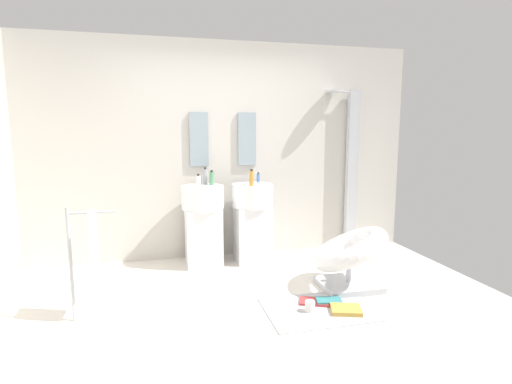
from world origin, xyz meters
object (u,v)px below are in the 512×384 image
at_px(magazine_red, 315,302).
at_px(soap_bottle_white, 198,181).
at_px(pedestal_sink_right, 253,220).
at_px(soap_bottle_grey, 205,176).
at_px(pedestal_sink_left, 203,222).
at_px(towel_rack, 90,245).
at_px(magazine_ochre, 346,310).
at_px(soap_bottle_blue, 258,178).
at_px(magazine_teal, 329,301).
at_px(lounge_chair, 349,254).
at_px(soap_bottle_amber, 252,178).
at_px(soap_bottle_green, 212,178).
at_px(shower_column, 351,167).
at_px(coffee_mug, 310,306).

height_order(magazine_red, soap_bottle_white, soap_bottle_white).
bearing_deg(pedestal_sink_right, soap_bottle_grey, 167.26).
distance_m(pedestal_sink_left, soap_bottle_white, 0.51).
height_order(towel_rack, magazine_red, towel_rack).
bearing_deg(magazine_red, magazine_ochre, -27.98).
distance_m(towel_rack, soap_bottle_blue, 2.20).
distance_m(towel_rack, magazine_teal, 2.11).
height_order(lounge_chair, soap_bottle_grey, soap_bottle_grey).
relative_size(pedestal_sink_left, magazine_ochre, 4.07).
xyz_separation_m(pedestal_sink_right, soap_bottle_amber, (-0.05, -0.14, 0.52)).
bearing_deg(pedestal_sink_left, soap_bottle_blue, 11.78).
bearing_deg(soap_bottle_blue, pedestal_sink_left, -168.22).
height_order(lounge_chair, soap_bottle_blue, soap_bottle_blue).
bearing_deg(magazine_red, lounge_chair, 53.47).
distance_m(pedestal_sink_left, soap_bottle_green, 0.52).
height_order(towel_rack, soap_bottle_grey, soap_bottle_grey).
relative_size(pedestal_sink_left, shower_column, 0.50).
height_order(lounge_chair, towel_rack, towel_rack).
xyz_separation_m(pedestal_sink_left, magazine_teal, (0.96, -1.37, -0.47)).
relative_size(pedestal_sink_right, magazine_teal, 4.56).
bearing_deg(magazine_teal, towel_rack, -173.56).
height_order(magazine_red, soap_bottle_amber, soap_bottle_amber).
relative_size(magazine_red, coffee_mug, 2.88).
distance_m(coffee_mug, soap_bottle_amber, 1.66).
bearing_deg(lounge_chair, pedestal_sink_left, 141.22).
bearing_deg(soap_bottle_grey, soap_bottle_green, -44.73).
relative_size(magazine_ochre, soap_bottle_blue, 2.07).
bearing_deg(lounge_chair, shower_column, 63.32).
xyz_separation_m(coffee_mug, soap_bottle_amber, (-0.20, 1.34, 0.96)).
relative_size(pedestal_sink_left, magazine_red, 3.89).
bearing_deg(pedestal_sink_right, magazine_ochre, -73.99).
xyz_separation_m(coffee_mug, soap_bottle_white, (-0.79, 1.37, 0.94)).
height_order(towel_rack, magazine_teal, towel_rack).
distance_m(pedestal_sink_right, soap_bottle_white, 0.82).
relative_size(towel_rack, soap_bottle_white, 6.43).
xyz_separation_m(towel_rack, coffee_mug, (1.79, -0.33, -0.57)).
height_order(lounge_chair, coffee_mug, lounge_chair).
distance_m(coffee_mug, soap_bottle_white, 1.84).
relative_size(towel_rack, soap_bottle_blue, 7.78).
bearing_deg(pedestal_sink_right, soap_bottle_green, 173.29).
relative_size(shower_column, soap_bottle_green, 12.22).
bearing_deg(shower_column, pedestal_sink_left, -173.06).
distance_m(soap_bottle_white, soap_bottle_green, 0.24).
distance_m(shower_column, magazine_red, 2.20).
height_order(pedestal_sink_left, towel_rack, pedestal_sink_left).
xyz_separation_m(magazine_red, soap_bottle_grey, (-0.80, 1.45, 1.00)).
xyz_separation_m(lounge_chair, magazine_red, (-0.47, -0.28, -0.33)).
relative_size(pedestal_sink_right, soap_bottle_blue, 8.42).
distance_m(soap_bottle_white, soap_bottle_grey, 0.26).
height_order(shower_column, magazine_red, shower_column).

